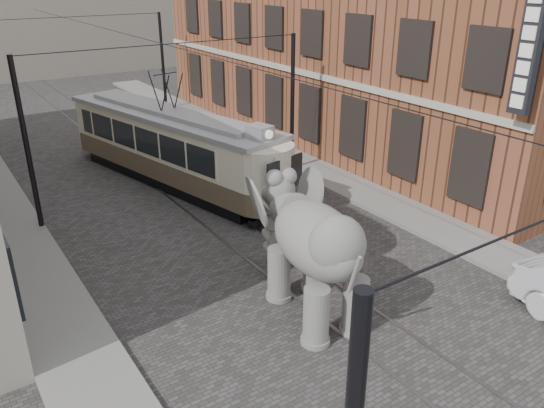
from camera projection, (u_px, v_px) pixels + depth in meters
ground at (268, 255)px, 17.35m from camera, size 120.00×120.00×0.00m
tram_rails at (268, 255)px, 17.34m from camera, size 1.54×80.00×0.02m
sidewalk_right at (401, 210)px, 20.37m from camera, size 2.00×60.00×0.15m
sidewalk_left at (59, 320)px, 14.01m from camera, size 2.00×60.00×0.15m
brick_building at (352, 21)px, 27.40m from camera, size 8.00×26.00×12.00m
catenary at (189, 130)px, 19.86m from camera, size 11.00×30.20×6.00m
tram at (170, 130)px, 22.30m from camera, size 5.01×11.99×4.66m
elephant at (316, 257)px, 13.73m from camera, size 3.99×6.02×3.41m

